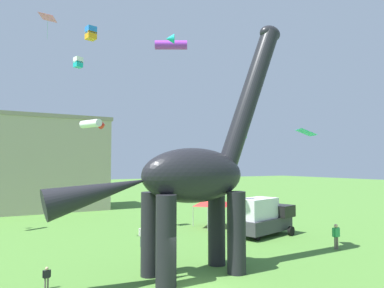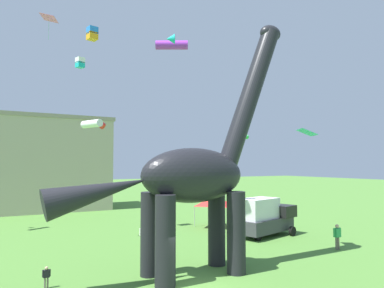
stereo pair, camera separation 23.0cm
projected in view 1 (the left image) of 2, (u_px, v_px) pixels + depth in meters
The scene contains 15 objects.
dinosaur_sculpture at pixel (193, 175), 19.90m from camera, with size 14.44×3.06×15.09m.
parked_box_truck at pixel (263, 216), 30.17m from camera, with size 5.96×3.50×3.20m.
person_vendor_side at pixel (47, 275), 17.45m from camera, with size 0.39×0.17×1.05m.
person_far_spectator at pixel (142, 234), 26.26m from camera, with size 0.59×0.26×1.58m.
person_strolling_adult at pixel (336, 234), 25.51m from camera, with size 0.67×0.29×1.79m.
festival_canopy_tent at pixel (212, 201), 34.38m from camera, with size 3.15×3.15×3.00m.
kite_near_high at pixel (171, 44), 26.79m from camera, with size 2.46×2.52×0.72m.
kite_apex at pixel (91, 33), 31.87m from camera, with size 0.95×0.95×1.15m.
kite_near_low at pixel (306, 132), 25.20m from camera, with size 1.71×1.89×0.46m.
kite_far_right at pixel (186, 170), 29.45m from camera, with size 0.83×0.83×0.91m.
kite_high_right at pixel (48, 18), 27.40m from camera, with size 1.58×1.79×1.81m.
kite_trailing at pixel (93, 124), 28.01m from camera, with size 2.15×2.20×0.63m.
kite_far_left at pixel (78, 62), 38.61m from camera, with size 0.98×0.98×1.10m.
kite_mid_center at pixel (238, 137), 48.13m from camera, with size 2.01×2.07×0.58m.
background_building_block at pixel (20, 163), 45.90m from camera, with size 21.62×8.95×12.28m.
Camera 1 is at (-8.96, -14.87, 6.12)m, focal length 33.40 mm.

